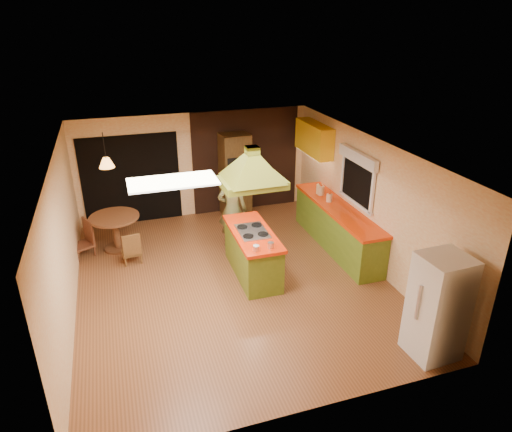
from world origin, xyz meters
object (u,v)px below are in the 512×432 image
object	(u,v)px
kitchen_island	(253,253)
canister_large	(320,189)
man	(232,210)
refrigerator	(438,307)
dining_table	(115,226)
wall_oven	(235,175)

from	to	relation	value
kitchen_island	canister_large	size ratio (longest dim) A/B	8.36
man	refrigerator	bearing A→B (deg)	134.99
kitchen_island	dining_table	world-z (taller)	kitchen_island
man	kitchen_island	bearing A→B (deg)	113.15
wall_oven	dining_table	world-z (taller)	wall_oven
refrigerator	canister_large	size ratio (longest dim) A/B	7.48
kitchen_island	canister_large	distance (m)	2.43
refrigerator	canister_large	xyz separation A→B (m)	(0.15, 4.23, 0.23)
dining_table	canister_large	size ratio (longest dim) A/B	4.73
refrigerator	canister_large	bearing A→B (deg)	85.15
man	canister_large	world-z (taller)	man
canister_large	refrigerator	bearing A→B (deg)	-92.01
kitchen_island	dining_table	xyz separation A→B (m)	(-2.41, 1.83, 0.08)
man	dining_table	size ratio (longest dim) A/B	1.64
man	wall_oven	world-z (taller)	wall_oven
kitchen_island	dining_table	distance (m)	3.02
wall_oven	dining_table	distance (m)	3.08
dining_table	canister_large	distance (m)	4.43
wall_oven	canister_large	world-z (taller)	wall_oven
refrigerator	wall_oven	xyz separation A→B (m)	(-1.35, 5.76, 0.21)
wall_oven	man	bearing A→B (deg)	-111.39
kitchen_island	refrigerator	distance (m)	3.45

